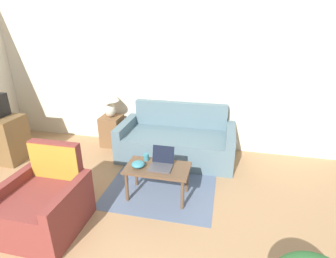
% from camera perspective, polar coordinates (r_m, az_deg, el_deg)
% --- Properties ---
extents(wall_back, '(6.67, 0.06, 2.60)m').
position_cam_1_polar(wall_back, '(4.74, -4.45, 11.80)').
color(wall_back, silver).
rests_on(wall_back, ground_plane).
extents(rug, '(1.48, 2.00, 0.01)m').
position_cam_1_polar(rug, '(4.07, -0.19, -9.77)').
color(rug, slate).
rests_on(rug, ground_plane).
extents(couch, '(1.90, 0.91, 0.87)m').
position_cam_1_polar(couch, '(4.47, 1.93, -2.80)').
color(couch, slate).
rests_on(couch, ground_plane).
extents(armchair, '(0.81, 0.82, 0.91)m').
position_cam_1_polar(armchair, '(3.32, -25.12, -14.65)').
color(armchair, brown).
rests_on(armchair, ground_plane).
extents(side_table, '(0.37, 0.37, 0.56)m').
position_cam_1_polar(side_table, '(4.99, -12.10, -0.39)').
color(side_table, brown).
rests_on(side_table, ground_plane).
extents(table_lamp, '(0.36, 0.36, 0.50)m').
position_cam_1_polar(table_lamp, '(4.80, -12.68, 6.32)').
color(table_lamp, beige).
rests_on(table_lamp, side_table).
extents(coffee_table, '(0.82, 0.46, 0.44)m').
position_cam_1_polar(coffee_table, '(3.41, -2.29, -9.20)').
color(coffee_table, brown).
rests_on(coffee_table, ground_plane).
extents(laptop, '(0.28, 0.29, 0.24)m').
position_cam_1_polar(laptop, '(3.37, -1.39, -7.30)').
color(laptop, '#47474C').
rests_on(laptop, coffee_table).
extents(cup_navy, '(0.07, 0.07, 0.10)m').
position_cam_1_polar(cup_navy, '(3.52, -4.76, -6.10)').
color(cup_navy, teal).
rests_on(cup_navy, coffee_table).
extents(snack_bowl, '(0.17, 0.17, 0.08)m').
position_cam_1_polar(snack_bowl, '(3.39, -6.53, -7.63)').
color(snack_bowl, teal).
rests_on(snack_bowl, coffee_table).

